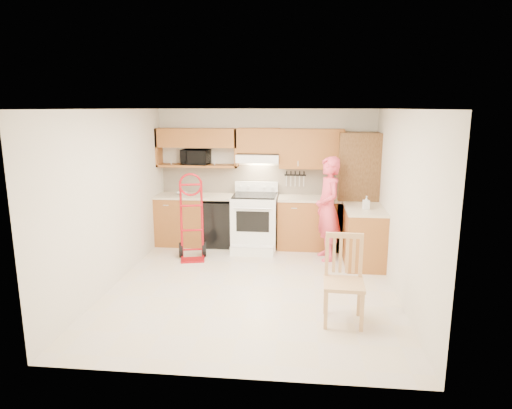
% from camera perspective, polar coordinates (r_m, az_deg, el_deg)
% --- Properties ---
extents(floor, '(4.00, 4.50, 0.02)m').
position_cam_1_polar(floor, '(6.56, -0.46, -10.45)').
color(floor, beige).
rests_on(floor, ground).
extents(ceiling, '(4.00, 4.50, 0.02)m').
position_cam_1_polar(ceiling, '(6.06, -0.50, 12.14)').
color(ceiling, white).
rests_on(ceiling, ground).
extents(wall_back, '(4.00, 0.02, 2.50)m').
position_cam_1_polar(wall_back, '(8.40, 1.25, 3.52)').
color(wall_back, beige).
rests_on(wall_back, ground).
extents(wall_front, '(4.00, 0.02, 2.50)m').
position_cam_1_polar(wall_front, '(4.02, -4.11, -6.18)').
color(wall_front, beige).
rests_on(wall_front, ground).
extents(wall_left, '(0.02, 4.50, 2.50)m').
position_cam_1_polar(wall_left, '(6.71, -17.79, 0.73)').
color(wall_left, beige).
rests_on(wall_left, ground).
extents(wall_right, '(0.02, 4.50, 2.50)m').
position_cam_1_polar(wall_right, '(6.29, 18.03, -0.02)').
color(wall_right, beige).
rests_on(wall_right, ground).
extents(backsplash, '(3.92, 0.03, 0.55)m').
position_cam_1_polar(backsplash, '(8.39, 1.23, 3.16)').
color(backsplash, beige).
rests_on(backsplash, wall_back).
extents(lower_cab_left, '(0.90, 0.60, 0.90)m').
position_cam_1_polar(lower_cab_left, '(8.53, -9.39, -2.00)').
color(lower_cab_left, brown).
rests_on(lower_cab_left, ground).
extents(dishwasher, '(0.60, 0.60, 0.85)m').
position_cam_1_polar(dishwasher, '(8.37, -4.42, -2.31)').
color(dishwasher, black).
rests_on(dishwasher, ground).
extents(lower_cab_right, '(1.14, 0.60, 0.90)m').
position_cam_1_polar(lower_cab_right, '(8.23, 6.82, -2.43)').
color(lower_cab_right, brown).
rests_on(lower_cab_right, ground).
extents(countertop_left, '(1.50, 0.63, 0.04)m').
position_cam_1_polar(countertop_left, '(8.35, -7.52, 1.07)').
color(countertop_left, beige).
rests_on(countertop_left, lower_cab_left).
extents(countertop_right, '(1.14, 0.63, 0.04)m').
position_cam_1_polar(countertop_right, '(8.13, 6.90, 0.78)').
color(countertop_right, beige).
rests_on(countertop_right, lower_cab_right).
extents(cab_return_right, '(0.60, 1.00, 0.90)m').
position_cam_1_polar(cab_return_right, '(7.53, 13.54, -4.08)').
color(cab_return_right, brown).
rests_on(cab_return_right, ground).
extents(countertop_return, '(0.63, 1.00, 0.04)m').
position_cam_1_polar(countertop_return, '(7.41, 13.72, -0.59)').
color(countertop_return, beige).
rests_on(countertop_return, cab_return_right).
extents(pantry_tall, '(0.70, 0.60, 2.10)m').
position_cam_1_polar(pantry_tall, '(8.16, 12.69, 1.54)').
color(pantry_tall, brown).
rests_on(pantry_tall, ground).
extents(upper_cab_left, '(1.50, 0.33, 0.34)m').
position_cam_1_polar(upper_cab_left, '(8.35, -7.51, 8.41)').
color(upper_cab_left, brown).
rests_on(upper_cab_left, wall_back).
extents(upper_shelf_mw, '(1.50, 0.33, 0.04)m').
position_cam_1_polar(upper_shelf_mw, '(8.40, -7.41, 4.93)').
color(upper_shelf_mw, brown).
rests_on(upper_shelf_mw, wall_back).
extents(upper_cab_center, '(0.76, 0.33, 0.44)m').
position_cam_1_polar(upper_cab_center, '(8.16, 0.32, 8.14)').
color(upper_cab_center, brown).
rests_on(upper_cab_center, wall_back).
extents(upper_cab_right, '(1.14, 0.33, 0.70)m').
position_cam_1_polar(upper_cab_right, '(8.14, 7.04, 7.05)').
color(upper_cab_right, brown).
rests_on(upper_cab_right, wall_back).
extents(range_hood, '(0.76, 0.46, 0.14)m').
position_cam_1_polar(range_hood, '(8.13, 0.27, 5.93)').
color(range_hood, white).
rests_on(range_hood, wall_back).
extents(knife_strip, '(0.40, 0.05, 0.29)m').
position_cam_1_polar(knife_strip, '(8.32, 5.00, 3.33)').
color(knife_strip, black).
rests_on(knife_strip, backsplash).
extents(microwave, '(0.53, 0.39, 0.28)m').
position_cam_1_polar(microwave, '(8.39, -7.67, 6.00)').
color(microwave, black).
rests_on(microwave, upper_shelf_mw).
extents(range, '(0.80, 1.05, 1.18)m').
position_cam_1_polar(range, '(8.07, -0.22, -1.63)').
color(range, white).
rests_on(range, ground).
extents(person, '(0.57, 0.72, 1.74)m').
position_cam_1_polar(person, '(7.56, 9.12, -0.53)').
color(person, '#E64358').
rests_on(person, ground).
extents(hand_truck, '(0.62, 0.58, 1.32)m').
position_cam_1_polar(hand_truck, '(7.57, -8.18, -2.10)').
color(hand_truck, '#9E0C14').
rests_on(hand_truck, ground).
extents(dining_chair, '(0.49, 0.53, 1.05)m').
position_cam_1_polar(dining_chair, '(5.45, 11.12, -9.48)').
color(dining_chair, tan).
rests_on(dining_chair, ground).
extents(soap_bottle, '(0.11, 0.11, 0.21)m').
position_cam_1_polar(soap_bottle, '(7.32, 13.84, 0.24)').
color(soap_bottle, white).
rests_on(soap_bottle, countertop_return).
extents(bowl, '(0.26, 0.26, 0.05)m').
position_cam_1_polar(bowl, '(8.41, -9.41, 1.40)').
color(bowl, white).
rests_on(bowl, countertop_left).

